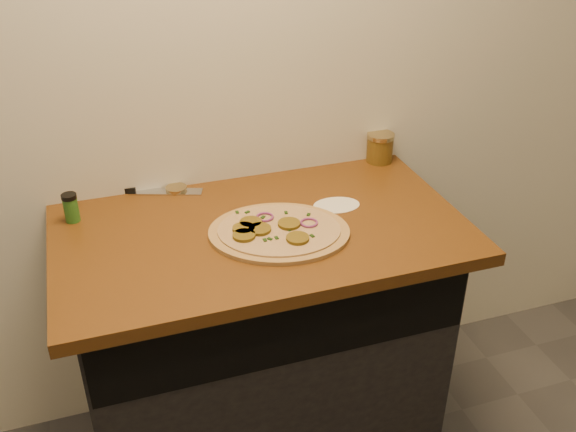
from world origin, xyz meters
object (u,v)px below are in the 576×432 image
object	(u,v)px
chefs_knife	(140,191)
spice_shaker	(71,208)
salsa_jar	(380,147)
pizza	(278,231)

from	to	relation	value
chefs_knife	spice_shaker	bearing A→B (deg)	-150.20
chefs_knife	salsa_jar	xyz separation A→B (m)	(0.83, -0.03, 0.05)
pizza	salsa_jar	distance (m)	0.61
pizza	salsa_jar	bearing A→B (deg)	36.16
pizza	salsa_jar	world-z (taller)	salsa_jar
chefs_knife	spice_shaker	xyz separation A→B (m)	(-0.21, -0.12, 0.04)
salsa_jar	spice_shaker	xyz separation A→B (m)	(-1.04, -0.09, -0.01)
pizza	spice_shaker	xyz separation A→B (m)	(-0.56, 0.26, 0.04)
pizza	salsa_jar	xyz separation A→B (m)	(0.49, 0.36, 0.04)
spice_shaker	salsa_jar	bearing A→B (deg)	5.08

